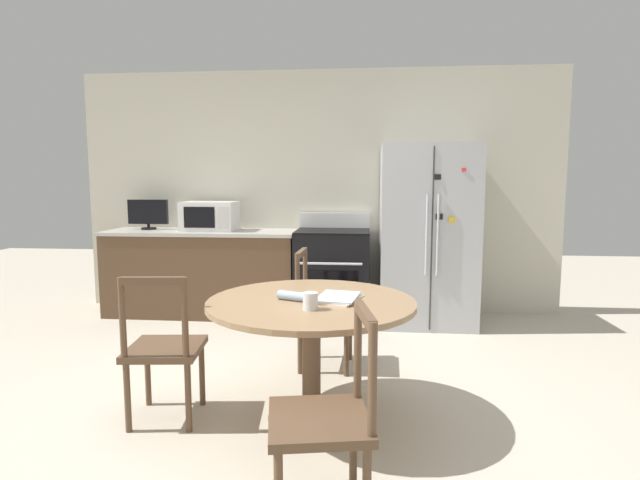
% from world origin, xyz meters
% --- Properties ---
extents(ground_plane, '(14.00, 14.00, 0.00)m').
position_xyz_m(ground_plane, '(0.00, 0.00, 0.00)').
color(ground_plane, beige).
extents(back_wall, '(5.20, 0.10, 2.60)m').
position_xyz_m(back_wall, '(0.00, 2.65, 1.30)').
color(back_wall, beige).
rests_on(back_wall, ground_plane).
extents(kitchen_counter, '(2.02, 0.64, 0.90)m').
position_xyz_m(kitchen_counter, '(-1.20, 2.29, 0.45)').
color(kitchen_counter, brown).
rests_on(kitchen_counter, ground_plane).
extents(refrigerator, '(0.92, 0.80, 1.77)m').
position_xyz_m(refrigerator, '(1.14, 2.19, 0.89)').
color(refrigerator, '#B2B5BA').
rests_on(refrigerator, ground_plane).
extents(oven_range, '(0.75, 0.68, 1.08)m').
position_xyz_m(oven_range, '(0.20, 2.26, 0.47)').
color(oven_range, black).
rests_on(oven_range, ground_plane).
extents(microwave, '(0.56, 0.39, 0.30)m').
position_xyz_m(microwave, '(-1.11, 2.31, 1.05)').
color(microwave, white).
rests_on(microwave, kitchen_counter).
extents(countertop_tv, '(0.43, 0.16, 0.32)m').
position_xyz_m(countertop_tv, '(-1.81, 2.36, 1.08)').
color(countertop_tv, black).
rests_on(countertop_tv, kitchen_counter).
extents(dining_table, '(1.22, 1.22, 0.73)m').
position_xyz_m(dining_table, '(0.22, 0.01, 0.60)').
color(dining_table, '#997551').
rests_on(dining_table, ground_plane).
extents(dining_chair_near, '(0.49, 0.49, 0.90)m').
position_xyz_m(dining_chair_near, '(0.38, -0.85, 0.43)').
color(dining_chair_near, brown).
rests_on(dining_chair_near, ground_plane).
extents(dining_chair_left, '(0.46, 0.46, 0.90)m').
position_xyz_m(dining_chair_left, '(-0.64, -0.08, 0.43)').
color(dining_chair_left, brown).
rests_on(dining_chair_left, ground_plane).
extents(dining_chair_far, '(0.44, 0.44, 0.90)m').
position_xyz_m(dining_chair_far, '(0.21, 0.88, 0.43)').
color(dining_chair_far, brown).
rests_on(dining_chair_far, ground_plane).
extents(candle_glass, '(0.08, 0.08, 0.09)m').
position_xyz_m(candle_glass, '(0.24, -0.21, 0.77)').
color(candle_glass, silver).
rests_on(candle_glass, dining_table).
extents(folded_napkin, '(0.20, 0.12, 0.05)m').
position_xyz_m(folded_napkin, '(0.12, -0.02, 0.76)').
color(folded_napkin, '#A3BCDB').
rests_on(folded_napkin, dining_table).
extents(mail_stack, '(0.30, 0.35, 0.02)m').
position_xyz_m(mail_stack, '(0.38, 0.03, 0.75)').
color(mail_stack, white).
rests_on(mail_stack, dining_table).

